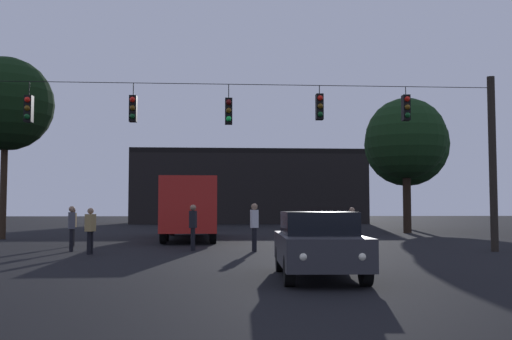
# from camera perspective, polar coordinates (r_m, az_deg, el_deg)

# --- Properties ---
(ground_plane) EXTENTS (168.00, 168.00, 0.00)m
(ground_plane) POSITION_cam_1_polar(r_m,az_deg,el_deg) (29.11, -3.17, -6.80)
(ground_plane) COLOR black
(ground_plane) RESTS_ON ground
(overhead_signal_span) EXTENTS (20.13, 0.44, 6.52)m
(overhead_signal_span) POSITION_cam_1_polar(r_m,az_deg,el_deg) (21.53, -2.94, 2.55)
(overhead_signal_span) COLOR black
(overhead_signal_span) RESTS_ON ground
(city_bus) EXTENTS (2.78, 11.06, 3.00)m
(city_bus) POSITION_cam_1_polar(r_m,az_deg,el_deg) (31.08, -6.30, -3.14)
(city_bus) COLOR #B21E19
(city_bus) RESTS_ON ground
(car_near_right) EXTENTS (1.98, 4.40, 1.52)m
(car_near_right) POSITION_cam_1_polar(r_m,az_deg,el_deg) (13.91, 5.99, -6.98)
(car_near_right) COLOR #2D2D33
(car_near_right) RESTS_ON ground
(car_far_left) EXTENTS (2.02, 4.41, 1.52)m
(car_far_left) POSITION_cam_1_polar(r_m,az_deg,el_deg) (43.89, -5.90, -4.67)
(car_far_left) COLOR #511919
(car_far_left) RESTS_ON ground
(pedestrian_crossing_left) EXTENTS (0.34, 0.42, 1.61)m
(pedestrian_crossing_left) POSITION_cam_1_polar(r_m,az_deg,el_deg) (21.52, -15.58, -5.39)
(pedestrian_crossing_left) COLOR black
(pedestrian_crossing_left) RESTS_ON ground
(pedestrian_crossing_center) EXTENTS (0.29, 0.39, 1.77)m
(pedestrian_crossing_center) POSITION_cam_1_polar(r_m,az_deg,el_deg) (21.99, -0.16, -5.20)
(pedestrian_crossing_center) COLOR black
(pedestrian_crossing_center) RESTS_ON ground
(pedestrian_crossing_right) EXTENTS (0.26, 0.37, 1.63)m
(pedestrian_crossing_right) POSITION_cam_1_polar(r_m,az_deg,el_deg) (23.54, 9.19, -5.27)
(pedestrian_crossing_right) COLOR black
(pedestrian_crossing_right) RESTS_ON ground
(pedestrian_near_bus) EXTENTS (0.33, 0.41, 1.67)m
(pedestrian_near_bus) POSITION_cam_1_polar(r_m,az_deg,el_deg) (23.02, -17.24, -5.13)
(pedestrian_near_bus) COLOR black
(pedestrian_near_bus) RESTS_ON ground
(pedestrian_trailing) EXTENTS (0.24, 0.36, 1.61)m
(pedestrian_trailing) POSITION_cam_1_polar(r_m,az_deg,el_deg) (26.05, -17.15, -5.03)
(pedestrian_trailing) COLOR black
(pedestrian_trailing) RESTS_ON ground
(pedestrian_far_side) EXTENTS (0.29, 0.39, 1.73)m
(pedestrian_far_side) POSITION_cam_1_polar(r_m,az_deg,el_deg) (22.49, -6.06, -5.22)
(pedestrian_far_side) COLOR black
(pedestrian_far_side) RESTS_ON ground
(corner_building) EXTENTS (23.37, 9.81, 7.41)m
(corner_building) POSITION_cam_1_polar(r_m,az_deg,el_deg) (62.48, -0.78, -1.70)
(corner_building) COLOR black
(corner_building) RESTS_ON ground
(tree_left_silhouette) EXTENTS (6.37, 6.37, 9.61)m
(tree_left_silhouette) POSITION_cam_1_polar(r_m,az_deg,el_deg) (46.67, 14.23, 2.39)
(tree_left_silhouette) COLOR black
(tree_left_silhouette) RESTS_ON ground
(tree_behind_building) EXTENTS (4.87, 4.87, 9.44)m
(tree_behind_building) POSITION_cam_1_polar(r_m,az_deg,el_deg) (33.73, -22.85, 5.82)
(tree_behind_building) COLOR #2D2116
(tree_behind_building) RESTS_ON ground
(tree_right_far) EXTENTS (5.17, 5.17, 8.65)m
(tree_right_far) POSITION_cam_1_polar(r_m,az_deg,el_deg) (39.46, 14.17, 2.92)
(tree_right_far) COLOR black
(tree_right_far) RESTS_ON ground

